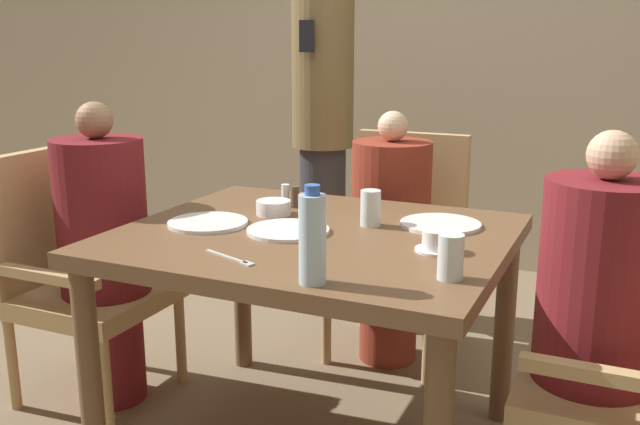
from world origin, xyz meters
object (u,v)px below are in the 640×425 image
at_px(plate_main_left, 440,224).
at_px(diner_in_right_chair, 595,330).
at_px(glass_tall_mid, 451,257).
at_px(plate_main_right, 288,230).
at_px(diner_in_far_chair, 390,236).
at_px(diner_in_left_chair, 105,253).
at_px(teacup_with_saucer, 436,242).
at_px(chair_left_side, 75,269).
at_px(standing_host, 323,122).
at_px(chair_far_side, 401,238).
at_px(bowl_small, 273,208).
at_px(plate_dessert_center, 208,223).
at_px(water_bottle, 312,238).
at_px(glass_tall_near, 371,208).

bearing_deg(plate_main_left, diner_in_right_chair, -24.97).
bearing_deg(glass_tall_mid, plate_main_right, 158.33).
xyz_separation_m(diner_in_far_chair, diner_in_right_chair, (0.83, -0.75, 0.03)).
relative_size(diner_in_left_chair, teacup_with_saucer, 9.31).
relative_size(chair_left_side, glass_tall_mid, 8.07).
height_order(standing_host, plate_main_left, standing_host).
relative_size(chair_far_side, teacup_with_saucer, 7.76).
height_order(teacup_with_saucer, bowl_small, teacup_with_saucer).
xyz_separation_m(chair_left_side, glass_tall_mid, (1.47, -0.26, 0.31)).
height_order(chair_left_side, standing_host, standing_host).
bearing_deg(glass_tall_mid, chair_far_side, 113.16).
bearing_deg(plate_dessert_center, water_bottle, -34.27).
xyz_separation_m(diner_in_left_chair, water_bottle, (1.03, -0.43, 0.29)).
bearing_deg(glass_tall_near, water_bottle, -83.85).
bearing_deg(standing_host, diner_in_far_chair, -41.84).
height_order(standing_host, plate_dessert_center, standing_host).
relative_size(standing_host, plate_dessert_center, 6.76).
bearing_deg(teacup_with_saucer, glass_tall_mid, -66.46).
bearing_deg(plate_main_right, plate_dessert_center, -175.33).
distance_m(diner_in_far_chair, plate_dessert_center, 0.91).
xyz_separation_m(standing_host, water_bottle, (0.70, -1.63, -0.07)).
bearing_deg(glass_tall_near, chair_far_side, 100.14).
bearing_deg(chair_far_side, chair_left_side, -137.51).
relative_size(chair_far_side, plate_dessert_center, 3.63).
xyz_separation_m(standing_host, glass_tall_near, (0.64, -1.06, -0.13)).
distance_m(standing_host, bowl_small, 1.11).
height_order(chair_far_side, glass_tall_near, chair_far_side).
bearing_deg(diner_in_left_chair, chair_left_side, 180.00).
distance_m(plate_main_left, bowl_small, 0.56).
bearing_deg(glass_tall_mid, diner_in_far_chair, 116.06).
relative_size(diner_in_left_chair, diner_in_far_chair, 1.06).
bearing_deg(teacup_with_saucer, diner_in_right_chair, 5.87).
bearing_deg(glass_tall_mid, bowl_small, 150.34).
bearing_deg(plate_dessert_center, diner_in_far_chair, 66.92).
distance_m(plate_main_right, water_bottle, 0.49).
bearing_deg(teacup_with_saucer, plate_dessert_center, -178.82).
distance_m(diner_in_far_chair, plate_main_right, 0.82).
bearing_deg(diner_in_right_chair, teacup_with_saucer, -174.13).
xyz_separation_m(chair_far_side, plate_main_left, (0.34, -0.67, 0.26)).
distance_m(diner_in_left_chair, diner_in_right_chair, 1.67).
bearing_deg(water_bottle, plate_main_right, 124.05).
distance_m(bowl_small, glass_tall_mid, 0.82).
height_order(diner_in_right_chair, plate_main_left, diner_in_right_chair).
relative_size(diner_in_left_chair, water_bottle, 4.54).
bearing_deg(plate_dessert_center, teacup_with_saucer, 1.18).
bearing_deg(diner_in_far_chair, plate_dessert_center, -113.08).
height_order(plate_main_left, water_bottle, water_bottle).
bearing_deg(glass_tall_near, diner_in_far_chair, 102.48).
distance_m(chair_left_side, diner_in_right_chair, 1.81).
distance_m(standing_host, water_bottle, 1.78).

